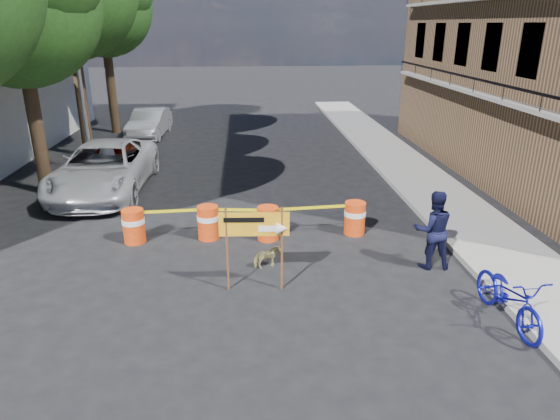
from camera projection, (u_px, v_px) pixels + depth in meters
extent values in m
plane|color=black|center=(253.00, 287.00, 10.83)|extent=(120.00, 120.00, 0.00)
cube|color=gray|center=(432.00, 191.00, 16.83)|extent=(2.40, 40.00, 0.15)
cylinder|color=#332316|center=(36.00, 122.00, 16.06)|extent=(0.44, 0.44, 4.76)
sphere|color=#214B15|center=(15.00, 3.00, 14.81)|extent=(5.00, 5.00, 5.00)
sphere|color=#214B15|center=(3.00, 27.00, 15.58)|extent=(3.50, 3.50, 3.50)
cylinder|color=#332316|center=(81.00, 93.00, 20.64)|extent=(0.44, 0.44, 5.32)
sphere|color=#214B15|center=(54.00, 10.00, 20.08)|extent=(3.78, 3.78, 3.78)
cylinder|color=#332316|center=(111.00, 84.00, 25.38)|extent=(0.44, 0.44, 4.93)
sphere|color=#214B15|center=(102.00, 6.00, 24.08)|extent=(4.80, 4.80, 4.80)
sphere|color=#214B15|center=(92.00, 22.00, 24.84)|extent=(3.36, 3.36, 3.36)
cylinder|color=gray|center=(78.00, 64.00, 17.89)|extent=(0.16, 0.16, 8.00)
cylinder|color=red|center=(134.00, 226.00, 12.91)|extent=(0.56, 0.56, 0.90)
cylinder|color=white|center=(133.00, 221.00, 12.85)|extent=(0.58, 0.58, 0.14)
cylinder|color=red|center=(208.00, 223.00, 13.14)|extent=(0.56, 0.56, 0.90)
cylinder|color=white|center=(208.00, 217.00, 13.08)|extent=(0.58, 0.58, 0.14)
cylinder|color=red|center=(268.00, 223.00, 13.08)|extent=(0.56, 0.56, 0.90)
cylinder|color=white|center=(268.00, 218.00, 13.03)|extent=(0.58, 0.58, 0.14)
cylinder|color=red|center=(355.00, 218.00, 13.43)|extent=(0.56, 0.56, 0.90)
cylinder|color=white|center=(355.00, 213.00, 13.38)|extent=(0.58, 0.58, 0.14)
cylinder|color=#592D19|center=(227.00, 250.00, 10.41)|extent=(0.05, 0.05, 1.87)
cylinder|color=#592D19|center=(282.00, 249.00, 10.43)|extent=(0.05, 0.05, 1.87)
cube|color=orange|center=(254.00, 224.00, 10.22)|extent=(1.46, 0.10, 0.52)
cube|color=white|center=(268.00, 229.00, 10.24)|extent=(0.42, 0.03, 0.12)
cone|color=white|center=(282.00, 229.00, 10.25)|extent=(0.24, 0.28, 0.27)
cube|color=black|center=(244.00, 220.00, 10.16)|extent=(0.83, 0.05, 0.10)
imported|color=black|center=(433.00, 230.00, 11.43)|extent=(0.95, 0.76, 1.87)
imported|color=#13159F|center=(514.00, 272.00, 9.19)|extent=(0.83, 1.17, 2.13)
imported|color=#D0C077|center=(267.00, 257.00, 11.61)|extent=(0.69, 0.47, 0.53)
imported|color=silver|center=(104.00, 168.00, 16.69)|extent=(2.85, 5.98, 1.65)
imported|color=#9E270D|center=(114.00, 163.00, 17.76)|extent=(2.17, 4.26, 1.39)
imported|color=#B1B3B9|center=(150.00, 123.00, 24.95)|extent=(1.76, 4.36, 1.41)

